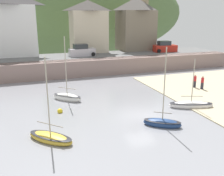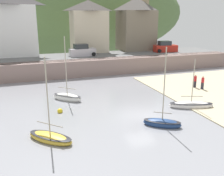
{
  "view_description": "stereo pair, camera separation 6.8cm",
  "coord_description": "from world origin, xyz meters",
  "px_view_note": "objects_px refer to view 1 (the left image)",
  "views": [
    {
      "loc": [
        -9.6,
        -19.38,
        8.59
      ],
      "look_at": [
        -1.98,
        2.26,
        2.08
      ],
      "focal_mm": 40.59,
      "sensor_mm": 36.0,
      "label": 1
    },
    {
      "loc": [
        -9.53,
        -19.4,
        8.59
      ],
      "look_at": [
        -1.98,
        2.26,
        2.08
      ],
      "focal_mm": 40.59,
      "sensor_mm": 36.0,
      "label": 2
    }
  ],
  "objects_px": {
    "church_with_spire": "(139,1)",
    "sailboat_far_left": "(162,123)",
    "person_near_water": "(202,82)",
    "waterfront_building_centre": "(88,26)",
    "sailboat_tall_mast": "(67,97)",
    "sailboat_nearest_shore": "(191,105)",
    "person_on_slipway": "(195,80)",
    "waterfront_building_left": "(8,23)",
    "waterfront_building_right": "(136,24)",
    "parked_car_by_wall": "(165,47)",
    "parked_car_near_slipway": "(82,51)",
    "sailboat_white_hull": "(51,137)",
    "mooring_buoy": "(60,111)"
  },
  "relations": [
    {
      "from": "mooring_buoy",
      "to": "person_near_water",
      "type": "bearing_deg",
      "value": 6.26
    },
    {
      "from": "person_on_slipway",
      "to": "person_near_water",
      "type": "xyz_separation_m",
      "value": [
        0.38,
        -0.94,
        0.0
      ]
    },
    {
      "from": "person_on_slipway",
      "to": "waterfront_building_centre",
      "type": "bearing_deg",
      "value": 113.31
    },
    {
      "from": "waterfront_building_left",
      "to": "waterfront_building_right",
      "type": "bearing_deg",
      "value": 0.0
    },
    {
      "from": "parked_car_by_wall",
      "to": "waterfront_building_left",
      "type": "bearing_deg",
      "value": 176.6
    },
    {
      "from": "parked_car_near_slipway",
      "to": "person_on_slipway",
      "type": "bearing_deg",
      "value": -58.54
    },
    {
      "from": "waterfront_building_right",
      "to": "sailboat_white_hull",
      "type": "xyz_separation_m",
      "value": [
        -19.1,
        -27.63,
        -7.0
      ]
    },
    {
      "from": "waterfront_building_centre",
      "to": "sailboat_nearest_shore",
      "type": "bearing_deg",
      "value": -81.58
    },
    {
      "from": "parked_car_near_slipway",
      "to": "parked_car_by_wall",
      "type": "distance_m",
      "value": 15.28
    },
    {
      "from": "waterfront_building_right",
      "to": "sailboat_white_hull",
      "type": "distance_m",
      "value": 34.31
    },
    {
      "from": "person_near_water",
      "to": "church_with_spire",
      "type": "bearing_deg",
      "value": 83.46
    },
    {
      "from": "sailboat_white_hull",
      "to": "sailboat_tall_mast",
      "type": "relative_size",
      "value": 0.9
    },
    {
      "from": "waterfront_building_right",
      "to": "church_with_spire",
      "type": "bearing_deg",
      "value": 58.53
    },
    {
      "from": "church_with_spire",
      "to": "person_on_slipway",
      "type": "xyz_separation_m",
      "value": [
        -3.18,
        -23.47,
        -10.53
      ]
    },
    {
      "from": "sailboat_nearest_shore",
      "to": "person_on_slipway",
      "type": "distance_m",
      "value": 7.41
    },
    {
      "from": "waterfront_building_right",
      "to": "person_on_slipway",
      "type": "relative_size",
      "value": 5.88
    },
    {
      "from": "sailboat_nearest_shore",
      "to": "person_near_water",
      "type": "relative_size",
      "value": 3.07
    },
    {
      "from": "waterfront_building_left",
      "to": "person_near_water",
      "type": "relative_size",
      "value": 6.36
    },
    {
      "from": "sailboat_white_hull",
      "to": "person_on_slipway",
      "type": "bearing_deg",
      "value": 69.86
    },
    {
      "from": "sailboat_nearest_shore",
      "to": "sailboat_far_left",
      "type": "bearing_deg",
      "value": -129.45
    },
    {
      "from": "sailboat_white_hull",
      "to": "mooring_buoy",
      "type": "distance_m",
      "value": 5.51
    },
    {
      "from": "waterfront_building_left",
      "to": "parked_car_near_slipway",
      "type": "bearing_deg",
      "value": -22.8
    },
    {
      "from": "waterfront_building_right",
      "to": "person_on_slipway",
      "type": "bearing_deg",
      "value": -92.14
    },
    {
      "from": "waterfront_building_centre",
      "to": "sailboat_tall_mast",
      "type": "relative_size",
      "value": 1.29
    },
    {
      "from": "sailboat_far_left",
      "to": "person_near_water",
      "type": "bearing_deg",
      "value": 72.57
    },
    {
      "from": "sailboat_tall_mast",
      "to": "parked_car_near_slipway",
      "type": "height_order",
      "value": "sailboat_tall_mast"
    },
    {
      "from": "waterfront_building_left",
      "to": "sailboat_white_hull",
      "type": "distance_m",
      "value": 28.76
    },
    {
      "from": "sailboat_white_hull",
      "to": "sailboat_nearest_shore",
      "type": "bearing_deg",
      "value": 56.05
    },
    {
      "from": "waterfront_building_centre",
      "to": "waterfront_building_right",
      "type": "distance_m",
      "value": 9.12
    },
    {
      "from": "parked_car_near_slipway",
      "to": "person_on_slipway",
      "type": "distance_m",
      "value": 18.55
    },
    {
      "from": "waterfront_building_centre",
      "to": "sailboat_far_left",
      "type": "bearing_deg",
      "value": -92.32
    },
    {
      "from": "waterfront_building_centre",
      "to": "waterfront_building_right",
      "type": "height_order",
      "value": "waterfront_building_right"
    },
    {
      "from": "sailboat_tall_mast",
      "to": "person_on_slipway",
      "type": "bearing_deg",
      "value": 41.27
    },
    {
      "from": "person_on_slipway",
      "to": "mooring_buoy",
      "type": "distance_m",
      "value": 17.2
    },
    {
      "from": "person_near_water",
      "to": "person_on_slipway",
      "type": "bearing_deg",
      "value": 111.97
    },
    {
      "from": "waterfront_building_right",
      "to": "church_with_spire",
      "type": "distance_m",
      "value": 6.34
    },
    {
      "from": "sailboat_tall_mast",
      "to": "parked_car_by_wall",
      "type": "relative_size",
      "value": 1.62
    },
    {
      "from": "sailboat_tall_mast",
      "to": "person_near_water",
      "type": "xyz_separation_m",
      "value": [
        16.06,
        -1.47,
        0.65
      ]
    },
    {
      "from": "waterfront_building_centre",
      "to": "sailboat_far_left",
      "type": "distance_m",
      "value": 28.84
    },
    {
      "from": "person_near_water",
      "to": "waterfront_building_left",
      "type": "bearing_deg",
      "value": 136.93
    },
    {
      "from": "sailboat_white_hull",
      "to": "parked_car_by_wall",
      "type": "height_order",
      "value": "sailboat_white_hull"
    },
    {
      "from": "waterfront_building_left",
      "to": "mooring_buoy",
      "type": "height_order",
      "value": "waterfront_building_left"
    },
    {
      "from": "waterfront_building_right",
      "to": "sailboat_far_left",
      "type": "xyz_separation_m",
      "value": [
        -10.26,
        -28.04,
        -6.96
      ]
    },
    {
      "from": "waterfront_building_right",
      "to": "person_on_slipway",
      "type": "distance_m",
      "value": 20.46
    },
    {
      "from": "waterfront_building_left",
      "to": "sailboat_nearest_shore",
      "type": "xyz_separation_m",
      "value": [
        16.78,
        -25.18,
        -7.36
      ]
    },
    {
      "from": "person_on_slipway",
      "to": "church_with_spire",
      "type": "bearing_deg",
      "value": 82.29
    },
    {
      "from": "waterfront_building_left",
      "to": "church_with_spire",
      "type": "relative_size",
      "value": 0.58
    },
    {
      "from": "waterfront_building_right",
      "to": "person_near_water",
      "type": "height_order",
      "value": "waterfront_building_right"
    },
    {
      "from": "sailboat_far_left",
      "to": "person_near_water",
      "type": "distance_m",
      "value": 12.53
    },
    {
      "from": "church_with_spire",
      "to": "sailboat_far_left",
      "type": "distance_m",
      "value": 36.25
    }
  ]
}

